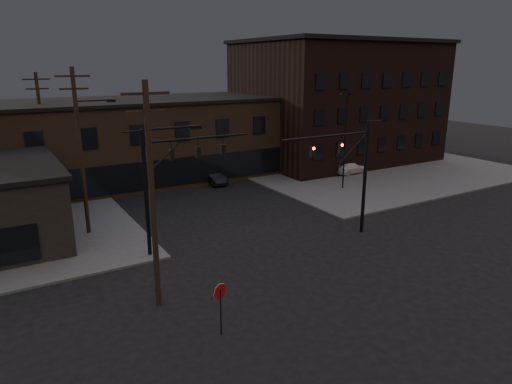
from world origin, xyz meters
TOP-DOWN VIEW (x-y plane):
  - ground at (0.00, 0.00)m, footprint 140.00×140.00m
  - sidewalk_ne at (22.00, 22.00)m, footprint 30.00×30.00m
  - building_row at (0.00, 28.00)m, footprint 40.00×12.00m
  - building_right at (22.00, 26.00)m, footprint 22.00×16.00m
  - traffic_signal_near at (5.36, 4.50)m, footprint 7.12×0.24m
  - traffic_signal_far at (-6.72, 8.00)m, footprint 7.12×0.24m
  - stop_sign at (-8.00, -1.99)m, footprint 0.72×0.33m
  - utility_pole_near at (-9.43, 2.00)m, footprint 3.70×0.28m
  - utility_pole_mid at (-10.44, 14.00)m, footprint 3.70×0.28m
  - utility_pole_far at (-11.50, 26.00)m, footprint 2.20×0.28m
  - lot_light_a at (13.00, 14.00)m, footprint 1.50×0.28m
  - lot_light_b at (19.00, 19.00)m, footprint 1.50×0.28m
  - parked_car_lot_a at (17.93, 19.06)m, footprint 4.14×2.07m
  - parked_car_lot_b at (17.82, 18.24)m, footprint 4.31×2.04m
  - car_crossing at (3.30, 22.49)m, footprint 1.58×4.21m

SIDE VIEW (x-z plane):
  - ground at x=0.00m, z-range 0.00..0.00m
  - sidewalk_ne at x=22.00m, z-range 0.00..0.15m
  - car_crossing at x=3.30m, z-range 0.00..1.37m
  - parked_car_lot_b at x=17.82m, z-range 0.15..1.36m
  - parked_car_lot_a at x=17.93m, z-range 0.15..1.50m
  - stop_sign at x=-8.00m, z-range 0.60..3.08m
  - building_row at x=0.00m, z-range 0.00..8.00m
  - traffic_signal_near at x=5.36m, z-range 0.93..8.93m
  - traffic_signal_far at x=-6.72m, z-range 1.01..9.01m
  - lot_light_a at x=13.00m, z-range 0.94..10.08m
  - lot_light_b at x=19.00m, z-range 0.94..10.08m
  - utility_pole_far at x=-11.50m, z-range 0.28..11.28m
  - utility_pole_near at x=-9.43m, z-range 0.37..11.37m
  - utility_pole_mid at x=-10.44m, z-range 0.38..11.88m
  - building_right at x=22.00m, z-range 0.00..14.00m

